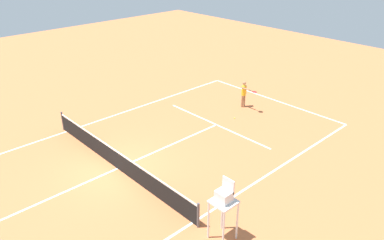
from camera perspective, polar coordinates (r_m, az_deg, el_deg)
ground_plane at (r=17.81m, az=-11.16°, el=-7.19°), size 60.00×60.00×0.00m
court_lines at (r=17.81m, az=-11.16°, el=-7.18°), size 10.16×24.05×0.01m
tennis_net at (r=17.55m, az=-11.30°, el=-5.83°), size 10.76×0.10×1.07m
player_serving at (r=23.52m, az=7.91°, el=4.19°), size 1.26×0.57×1.66m
tennis_ball at (r=22.23m, az=6.43°, el=0.27°), size 0.07×0.07×0.07m
umpire_chair at (r=12.98m, az=4.86°, el=-12.07°), size 0.80×0.80×2.41m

